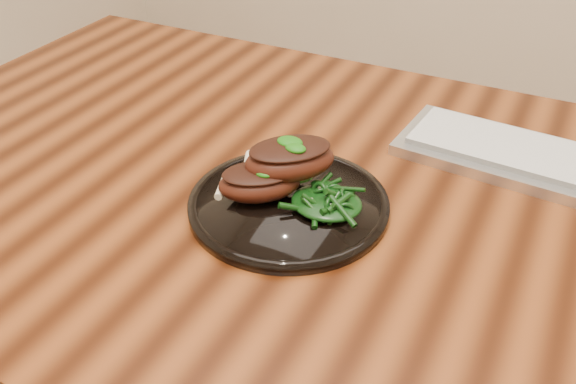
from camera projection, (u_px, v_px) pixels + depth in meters
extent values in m
cube|color=black|center=(423.00, 231.00, 0.77)|extent=(1.60, 0.80, 0.04)
cylinder|color=#35160C|center=(140.00, 191.00, 1.51)|extent=(0.06, 0.06, 0.71)
cylinder|color=black|center=(289.00, 205.00, 0.77)|extent=(0.24, 0.24, 0.01)
torus|color=black|center=(289.00, 204.00, 0.77)|extent=(0.24, 0.24, 0.01)
cylinder|color=black|center=(289.00, 202.00, 0.77)|extent=(0.16, 0.16, 0.00)
ellipsoid|color=#42170C|center=(259.00, 184.00, 0.76)|extent=(0.12, 0.11, 0.04)
ellipsoid|color=black|center=(259.00, 173.00, 0.75)|extent=(0.10, 0.10, 0.01)
cylinder|color=beige|center=(223.00, 186.00, 0.77)|extent=(0.02, 0.05, 0.01)
ellipsoid|color=#0D4D08|center=(259.00, 169.00, 0.75)|extent=(0.03, 0.02, 0.01)
ellipsoid|color=#42170C|center=(290.00, 161.00, 0.76)|extent=(0.13, 0.13, 0.04)
ellipsoid|color=black|center=(290.00, 149.00, 0.76)|extent=(0.11, 0.11, 0.01)
cylinder|color=beige|center=(248.00, 166.00, 0.77)|extent=(0.03, 0.05, 0.01)
ellipsoid|color=#0D4D08|center=(290.00, 144.00, 0.75)|extent=(0.03, 0.02, 0.01)
ellipsoid|color=#0D4D08|center=(285.00, 172.00, 0.81)|extent=(0.07, 0.05, 0.00)
ellipsoid|color=black|center=(327.00, 203.00, 0.75)|extent=(0.08, 0.07, 0.02)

